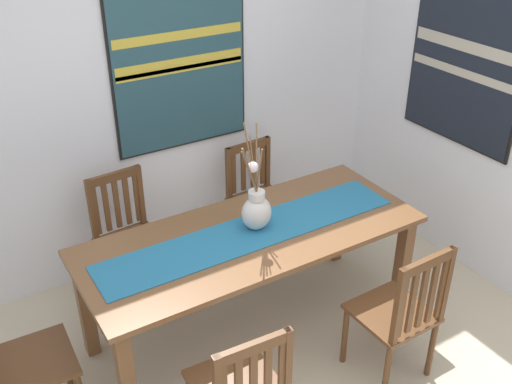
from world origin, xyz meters
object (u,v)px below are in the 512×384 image
Objects in this scene: chair_4 at (19,361)px; painting_on_back_wall at (180,69)px; painting_on_side_wall at (466,60)px; chair_1 at (128,235)px; chair_2 at (258,197)px; dining_table at (251,247)px; chair_3 at (401,312)px; centerpiece_vase at (256,209)px.

painting_on_back_wall is at bearing 36.87° from chair_4.
chair_4 is at bearing -178.54° from painting_on_side_wall.
painting_on_side_wall is at bearing 1.46° from chair_4.
chair_1 is 1.21m from chair_4.
chair_4 is at bearing -157.45° from chair_2.
chair_1 reaches higher than chair_2.
painting_on_back_wall reaches higher than chair_1.
painting_on_back_wall is at bearing 84.81° from dining_table.
painting_on_back_wall is (-0.41, 1.90, 0.96)m from chair_3.
centerpiece_vase is at bearing -178.93° from painting_on_side_wall.
dining_table is 1.84× the size of painting_on_back_wall.
chair_4 is 0.79× the size of painting_on_back_wall.
painting_on_back_wall is 0.95× the size of painting_on_side_wall.
chair_2 is 1.13m from painting_on_back_wall.
chair_3 reaches higher than chair_4.
chair_3 is at bearing -56.88° from chair_1.
chair_3 is 2.17m from painting_on_back_wall.
centerpiece_vase is 0.77× the size of chair_4.
chair_2 is at bearing 55.67° from dining_table.
painting_on_side_wall reaches higher than painting_on_back_wall.
chair_2 is 0.73× the size of painting_on_side_wall.
painting_on_side_wall is (1.65, -1.06, 0.08)m from painting_on_back_wall.
centerpiece_vase is at bearing -92.59° from painting_on_back_wall.
chair_1 is at bearing -179.98° from chair_2.
chair_4 is 0.76× the size of painting_on_side_wall.
centerpiece_vase is 1.04m from chair_1.
painting_on_side_wall reaches higher than chair_4.
chair_3 reaches higher than chair_1.
painting_on_back_wall is at bearing 143.30° from chair_2.
centerpiece_vase is 0.79× the size of chair_2.
chair_3 is 0.79× the size of painting_on_side_wall.
chair_3 is at bearing -21.68° from chair_4.
centerpiece_vase is at bearing 1.90° from chair_4.
chair_1 is (-0.57, 0.76, -0.42)m from centerpiece_vase.
chair_4 is 2.13m from painting_on_back_wall.
centerpiece_vase is 1.00m from chair_2.
dining_table is at bearing -95.19° from painting_on_back_wall.
chair_3 is 0.83× the size of painting_on_back_wall.
chair_1 is at bearing -152.08° from painting_on_back_wall.
chair_1 is at bearing 123.12° from chair_3.
painting_on_back_wall is at bearing 87.41° from centerpiece_vase.
painting_on_back_wall is (0.62, 0.33, 0.98)m from chair_1.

